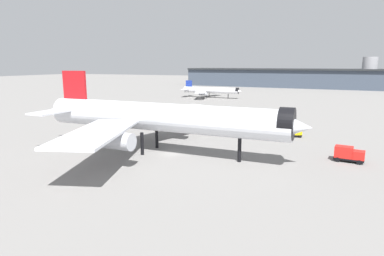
{
  "coord_description": "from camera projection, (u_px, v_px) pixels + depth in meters",
  "views": [
    {
      "loc": [
        30.57,
        -60.21,
        18.88
      ],
      "look_at": [
        4.9,
        0.47,
        5.98
      ],
      "focal_mm": 30.62,
      "sensor_mm": 36.0,
      "label": 1
    }
  ],
  "objects": [
    {
      "name": "service_truck_front",
      "position": [
        349.0,
        154.0,
        64.04
      ],
      "size": [
        5.72,
        3.09,
        3.0
      ],
      "rotation": [
        0.0,
        0.0,
        6.17
      ],
      "color": "black",
      "rests_on": "ground"
    },
    {
      "name": "ground",
      "position": [
        170.0,
        154.0,
        69.73
      ],
      "size": [
        900.0,
        900.0,
        0.0
      ],
      "primitive_type": "plane",
      "color": "slate"
    },
    {
      "name": "baggage_cart_trailing",
      "position": [
        163.0,
        119.0,
        107.69
      ],
      "size": [
        2.01,
        2.46,
        1.82
      ],
      "rotation": [
        0.0,
        0.0,
        1.61
      ],
      "color": "black",
      "rests_on": "ground"
    },
    {
      "name": "airliner_far_taxiway",
      "position": [
        210.0,
        90.0,
        185.8
      ],
      "size": [
        36.56,
        33.46,
        9.57
      ],
      "rotation": [
        0.0,
        0.0,
        6.26
      ],
      "color": "white",
      "rests_on": "ground"
    },
    {
      "name": "terminal_building",
      "position": [
        302.0,
        78.0,
        267.06
      ],
      "size": [
        191.69,
        41.02,
        24.19
      ],
      "rotation": [
        0.0,
        0.0,
        -0.05
      ],
      "color": "#3D4756",
      "rests_on": "ground"
    },
    {
      "name": "baggage_tug_wing",
      "position": [
        296.0,
        133.0,
        85.91
      ],
      "size": [
        3.54,
        2.71,
        1.85
      ],
      "rotation": [
        0.0,
        0.0,
        0.32
      ],
      "color": "black",
      "rests_on": "ground"
    },
    {
      "name": "airliner_near_gate",
      "position": [
        159.0,
        118.0,
        69.83
      ],
      "size": [
        61.89,
        56.68,
        17.35
      ],
      "rotation": [
        0.0,
        0.0,
        -0.01
      ],
      "color": "silver",
      "rests_on": "ground"
    }
  ]
}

